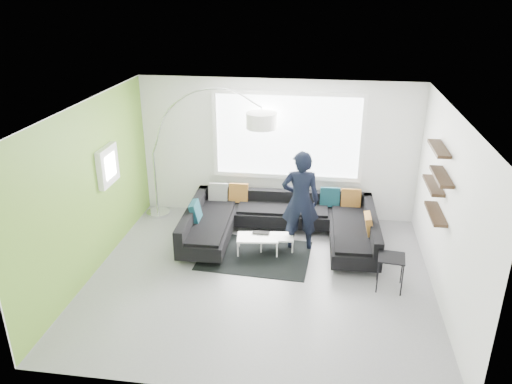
{
  "coord_description": "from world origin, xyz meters",
  "views": [
    {
      "loc": [
        0.93,
        -6.9,
        4.46
      ],
      "look_at": [
        -0.19,
        0.9,
        1.14
      ],
      "focal_mm": 35.0,
      "sensor_mm": 36.0,
      "label": 1
    }
  ],
  "objects_px": {
    "sectional_sofa": "(280,226)",
    "side_table": "(390,272)",
    "coffee_table": "(267,243)",
    "person": "(300,201)",
    "laptop": "(261,234)",
    "arc_lamp": "(153,153)"
  },
  "relations": [
    {
      "from": "sectional_sofa",
      "to": "side_table",
      "type": "height_order",
      "value": "sectional_sofa"
    },
    {
      "from": "coffee_table",
      "to": "person",
      "type": "bearing_deg",
      "value": 14.8
    },
    {
      "from": "side_table",
      "to": "laptop",
      "type": "height_order",
      "value": "side_table"
    },
    {
      "from": "person",
      "to": "laptop",
      "type": "distance_m",
      "value": 0.93
    },
    {
      "from": "coffee_table",
      "to": "arc_lamp",
      "type": "bearing_deg",
      "value": 147.14
    },
    {
      "from": "sectional_sofa",
      "to": "coffee_table",
      "type": "height_order",
      "value": "sectional_sofa"
    },
    {
      "from": "side_table",
      "to": "person",
      "type": "distance_m",
      "value": 1.97
    },
    {
      "from": "sectional_sofa",
      "to": "coffee_table",
      "type": "distance_m",
      "value": 0.44
    },
    {
      "from": "person",
      "to": "side_table",
      "type": "bearing_deg",
      "value": 137.45
    },
    {
      "from": "arc_lamp",
      "to": "person",
      "type": "relative_size",
      "value": 1.46
    },
    {
      "from": "sectional_sofa",
      "to": "side_table",
      "type": "bearing_deg",
      "value": -35.9
    },
    {
      "from": "arc_lamp",
      "to": "side_table",
      "type": "xyz_separation_m",
      "value": [
        4.49,
        -2.11,
        -1.06
      ]
    },
    {
      "from": "laptop",
      "to": "side_table",
      "type": "bearing_deg",
      "value": -21.22
    },
    {
      "from": "side_table",
      "to": "laptop",
      "type": "xyz_separation_m",
      "value": [
        -2.17,
        0.91,
        0.04
      ]
    },
    {
      "from": "coffee_table",
      "to": "laptop",
      "type": "xyz_separation_m",
      "value": [
        -0.12,
        0.01,
        0.17
      ]
    },
    {
      "from": "laptop",
      "to": "sectional_sofa",
      "type": "bearing_deg",
      "value": 48.33
    },
    {
      "from": "side_table",
      "to": "laptop",
      "type": "relative_size",
      "value": 1.78
    },
    {
      "from": "coffee_table",
      "to": "person",
      "type": "height_order",
      "value": "person"
    },
    {
      "from": "sectional_sofa",
      "to": "laptop",
      "type": "xyz_separation_m",
      "value": [
        -0.32,
        -0.34,
        -0.01
      ]
    },
    {
      "from": "sectional_sofa",
      "to": "arc_lamp",
      "type": "distance_m",
      "value": 2.95
    },
    {
      "from": "coffee_table",
      "to": "side_table",
      "type": "xyz_separation_m",
      "value": [
        2.05,
        -0.91,
        0.13
      ]
    },
    {
      "from": "arc_lamp",
      "to": "person",
      "type": "height_order",
      "value": "arc_lamp"
    }
  ]
}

